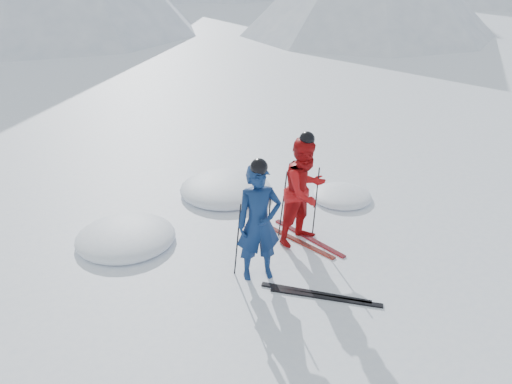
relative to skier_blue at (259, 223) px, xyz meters
name	(u,v)px	position (x,y,z in m)	size (l,w,h in m)	color
ground	(346,247)	(1.74, 0.28, -0.96)	(160.00, 160.00, 0.00)	white
skier_blue	(259,223)	(0.00, 0.00, 0.00)	(0.70, 0.46, 1.91)	navy
skier_red	(305,191)	(1.13, 0.78, 0.01)	(0.94, 0.73, 1.94)	#AF0E0F
pole_blue_left	(238,240)	(-0.30, 0.15, -0.32)	(0.02, 0.02, 1.28)	black
pole_blue_right	(268,231)	(0.25, 0.25, -0.32)	(0.02, 0.02, 1.28)	black
pole_red_left	(283,204)	(0.83, 1.03, -0.31)	(0.02, 0.02, 1.29)	black
pole_red_right	(316,202)	(1.43, 0.93, -0.31)	(0.02, 0.02, 1.29)	black
ski_worn_left	(297,240)	(1.01, 0.78, -0.94)	(0.09, 1.70, 0.03)	black
ski_worn_right	(309,238)	(1.25, 0.78, -0.94)	(0.09, 1.70, 0.03)	black
ski_loose_a	(315,293)	(0.64, -0.77, -0.94)	(0.09, 1.70, 0.03)	black
ski_loose_b	(326,297)	(0.74, -0.92, -0.94)	(0.09, 1.70, 0.03)	black
snow_lumps	(208,210)	(-0.16, 2.49, -0.96)	(5.95, 3.17, 0.43)	white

